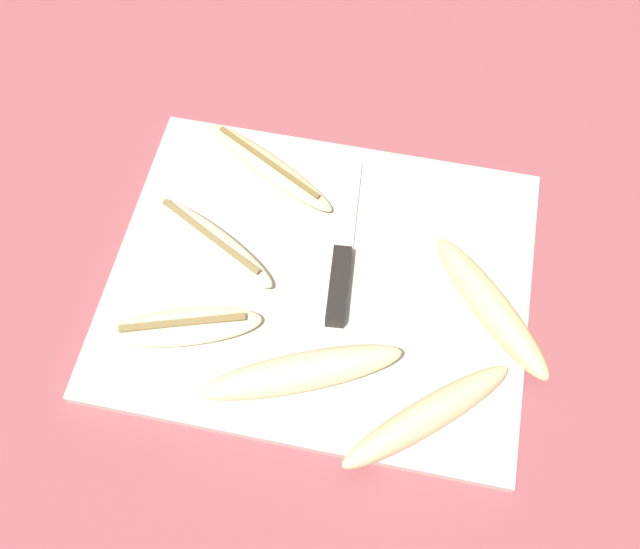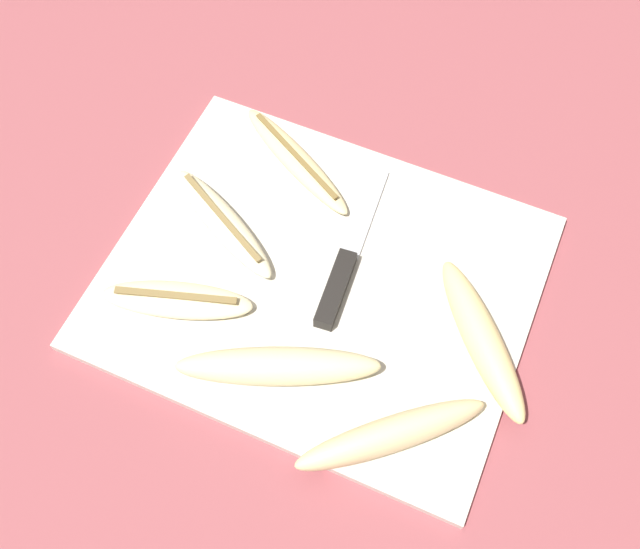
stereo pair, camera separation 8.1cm
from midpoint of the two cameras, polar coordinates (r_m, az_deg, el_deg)
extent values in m
plane|color=#93474C|center=(0.82, 2.78, -0.98)|extent=(4.00, 4.00, 0.00)
cube|color=beige|center=(0.82, 2.80, -0.79)|extent=(0.45, 0.37, 0.01)
cube|color=black|center=(0.80, 4.07, -1.40)|extent=(0.03, 0.09, 0.02)
cube|color=#B7BABF|center=(0.86, 6.10, 4.46)|extent=(0.03, 0.13, 0.00)
ellipsoid|color=beige|center=(0.84, -4.70, 3.72)|extent=(0.17, 0.12, 0.02)
cube|color=olive|center=(0.83, -4.76, 4.16)|extent=(0.13, 0.07, 0.00)
ellipsoid|color=#EDD689|center=(0.79, 15.11, -5.02)|extent=(0.15, 0.16, 0.04)
ellipsoid|color=beige|center=(0.75, -0.16, -7.30)|extent=(0.21, 0.12, 0.04)
ellipsoid|color=beige|center=(0.89, 0.78, 8.49)|extent=(0.18, 0.12, 0.02)
cube|color=brown|center=(0.88, 0.78, 8.87)|extent=(0.14, 0.08, 0.00)
ellipsoid|color=beige|center=(0.80, -8.03, -2.20)|extent=(0.17, 0.09, 0.02)
cube|color=olive|center=(0.79, -8.13, -1.86)|extent=(0.13, 0.05, 0.00)
ellipsoid|color=beige|center=(0.74, 8.61, -12.28)|extent=(0.17, 0.16, 0.04)
camera|label=1|loc=(0.04, -87.13, 5.35)|focal=42.00mm
camera|label=2|loc=(0.04, 92.87, -5.35)|focal=42.00mm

